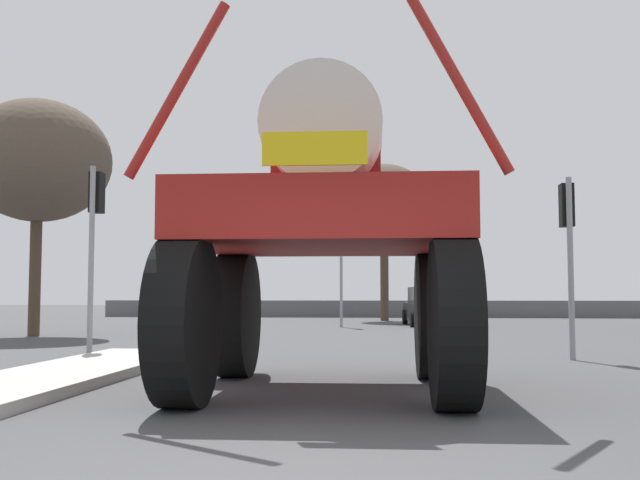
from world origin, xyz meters
The scene contains 10 objects.
ground_plane centered at (0.00, 18.00, 0.00)m, with size 120.00×120.00×0.00m, color #424244.
median_island centered at (-4.09, 5.70, 0.07)m, with size 1.77×7.79×0.15m, color #B2AFA8.
oversize_sprayer centered at (-0.17, 4.41, 2.03)m, with size 4.26×5.05×4.51m.
sedan_ahead centered at (2.17, 24.84, 0.71)m, with size 2.17×4.24×1.52m.
traffic_signal_near_left centered at (-5.39, 9.63, 2.81)m, with size 0.24×0.54×3.85m.
traffic_signal_near_right centered at (4.06, 9.63, 2.54)m, with size 0.24×0.54×3.49m.
traffic_signal_far_left centered at (-1.24, 23.46, 2.75)m, with size 0.24×0.55×3.77m.
bare_tree_left centered at (-9.94, 16.39, 5.24)m, with size 4.35×4.35×7.11m.
bare_tree_far_center centered at (0.32, 30.35, 5.52)m, with size 4.29×4.29×7.37m.
roadside_barrier centered at (0.00, 35.33, 0.45)m, with size 30.09×0.24×0.90m, color #59595B.
Camera 1 is at (0.67, -5.36, 1.25)m, focal length 42.63 mm.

